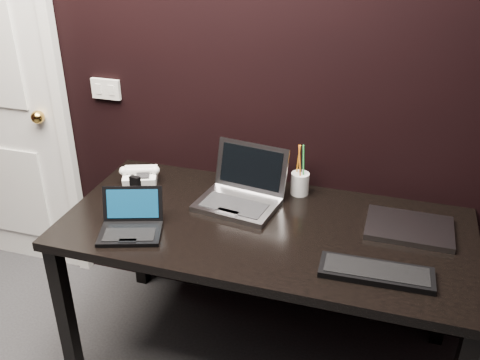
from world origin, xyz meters
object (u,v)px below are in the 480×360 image
(netbook, at_px, (131,225))
(closed_laptop, at_px, (409,228))
(silver_laptop, at_px, (241,194))
(ext_keyboard, at_px, (376,272))
(desk, at_px, (265,240))
(pen_cup, at_px, (300,183))
(desk_phone, at_px, (140,176))
(mobile_phone, at_px, (135,190))

(netbook, relative_size, closed_laptop, 0.87)
(silver_laptop, relative_size, ext_keyboard, 0.93)
(desk, relative_size, pen_cup, 6.96)
(netbook, distance_m, closed_laptop, 1.14)
(closed_laptop, distance_m, desk_phone, 1.25)
(ext_keyboard, distance_m, mobile_phone, 1.13)
(silver_laptop, height_order, ext_keyboard, silver_laptop)
(mobile_phone, distance_m, pen_cup, 0.75)
(ext_keyboard, relative_size, desk_phone, 2.07)
(closed_laptop, height_order, mobile_phone, mobile_phone)
(closed_laptop, bearing_deg, pen_cup, 160.61)
(ext_keyboard, bearing_deg, desk, 156.14)
(netbook, relative_size, desk_phone, 1.52)
(ext_keyboard, height_order, desk_phone, desk_phone)
(desk, relative_size, desk_phone, 8.54)
(silver_laptop, xyz_separation_m, pen_cup, (0.23, 0.16, 0.01))
(ext_keyboard, xyz_separation_m, mobile_phone, (-1.09, 0.26, 0.03))
(ext_keyboard, xyz_separation_m, desk_phone, (-1.14, 0.40, 0.02))
(silver_laptop, xyz_separation_m, closed_laptop, (0.73, -0.01, -0.03))
(silver_laptop, height_order, pen_cup, pen_cup)
(silver_laptop, distance_m, pen_cup, 0.28)
(closed_laptop, bearing_deg, desk, -166.83)
(mobile_phone, bearing_deg, desk, -4.97)
(mobile_phone, bearing_deg, desk_phone, 107.54)
(desk, height_order, pen_cup, pen_cup)
(netbook, bearing_deg, ext_keyboard, 0.13)
(netbook, xyz_separation_m, desk_phone, (-0.16, 0.40, 0.00))
(silver_laptop, relative_size, closed_laptop, 1.10)
(pen_cup, bearing_deg, netbook, -138.80)
(desk, bearing_deg, pen_cup, 75.11)
(closed_laptop, bearing_deg, desk_phone, 177.31)
(desk, height_order, mobile_phone, mobile_phone)
(silver_laptop, xyz_separation_m, desk_phone, (-0.52, 0.05, -0.01))
(desk, relative_size, ext_keyboard, 4.13)
(ext_keyboard, height_order, mobile_phone, mobile_phone)
(desk, distance_m, ext_keyboard, 0.52)
(pen_cup, bearing_deg, desk_phone, -171.29)
(pen_cup, bearing_deg, closed_laptop, -19.39)
(netbook, relative_size, mobile_phone, 2.97)
(desk_phone, bearing_deg, desk, -16.08)
(netbook, distance_m, desk_phone, 0.43)
(desk, distance_m, mobile_phone, 0.64)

